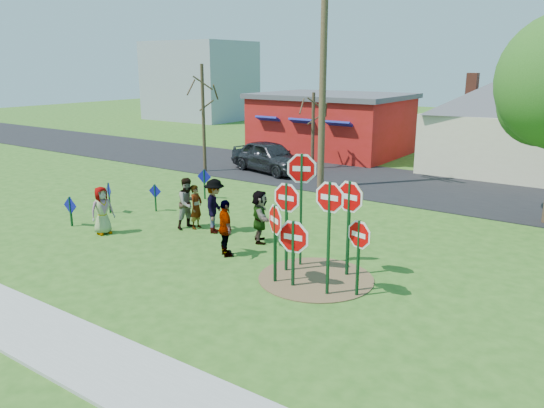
{
  "coord_description": "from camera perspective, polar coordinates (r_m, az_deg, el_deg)",
  "views": [
    {
      "loc": [
        11.33,
        -12.9,
        5.78
      ],
      "look_at": [
        1.88,
        0.62,
        1.4
      ],
      "focal_mm": 35.0,
      "sensor_mm": 36.0,
      "label": 1
    }
  ],
  "objects": [
    {
      "name": "person_b",
      "position": [
        19.2,
        -8.16,
        -0.3
      ],
      "size": [
        0.47,
        0.64,
        1.6
      ],
      "primitive_type": "imported",
      "rotation": [
        0.0,
        0.0,
        1.73
      ],
      "color": "#297060",
      "rests_on": "ground"
    },
    {
      "name": "stop_sign_g",
      "position": [
        14.77,
        1.58,
        -0.32
      ],
      "size": [
        1.13,
        0.08,
        2.74
      ],
      "rotation": [
        0.0,
        0.0,
        0.0
      ],
      "color": "#103C1C",
      "rests_on": "ground"
    },
    {
      "name": "stop_sign_b",
      "position": [
        15.06,
        3.19,
        2.5
      ],
      "size": [
        1.07,
        0.49,
        3.49
      ],
      "rotation": [
        0.0,
        0.0,
        0.42
      ],
      "color": "#103C1C",
      "rests_on": "ground"
    },
    {
      "name": "utility_pole",
      "position": [
        24.91,
        5.52,
        14.01
      ],
      "size": [
        2.46,
        0.85,
        10.32
      ],
      "rotation": [
        0.0,
        0.0,
        -0.29
      ],
      "color": "#4C3823",
      "rests_on": "ground"
    },
    {
      "name": "person_e",
      "position": [
        16.3,
        -5.02,
        -2.62
      ],
      "size": [
        1.11,
        0.96,
        1.79
      ],
      "primitive_type": "imported",
      "rotation": [
        0.0,
        0.0,
        2.53
      ],
      "color": "#583360",
      "rests_on": "ground"
    },
    {
      "name": "person_d",
      "position": [
        18.59,
        -6.19,
        -0.22
      ],
      "size": [
        1.23,
        1.43,
        1.92
      ],
      "primitive_type": "imported",
      "rotation": [
        0.0,
        0.0,
        2.09
      ],
      "color": "#38383E",
      "rests_on": "ground"
    },
    {
      "name": "bare_tree_east",
      "position": [
        29.69,
        4.45,
        8.99
      ],
      "size": [
        1.8,
        1.8,
        4.26
      ],
      "color": "#382819",
      "rests_on": "ground"
    },
    {
      "name": "person_f",
      "position": [
        17.52,
        -1.32,
        -1.34
      ],
      "size": [
        1.46,
        1.6,
        1.77
      ],
      "primitive_type": "imported",
      "rotation": [
        0.0,
        0.0,
        2.27
      ],
      "color": "#1B4924",
      "rests_on": "ground"
    },
    {
      "name": "stop_sign_c",
      "position": [
        13.2,
        6.19,
        -0.88
      ],
      "size": [
        1.07,
        0.07,
        3.13
      ],
      "rotation": [
        0.0,
        0.0,
        0.01
      ],
      "color": "#103C1C",
      "rests_on": "ground"
    },
    {
      "name": "blue_diamond_d",
      "position": [
        23.35,
        -7.29,
        2.52
      ],
      "size": [
        0.66,
        0.17,
        1.34
      ],
      "rotation": [
        0.0,
        0.0,
        0.22
      ],
      "color": "#103C1C",
      "rests_on": "ground"
    },
    {
      "name": "sidewalk",
      "position": [
        13.92,
        -26.15,
        -11.1
      ],
      "size": [
        22.0,
        1.8,
        0.08
      ],
      "primitive_type": "cube",
      "color": "#9E9E99",
      "rests_on": "ground"
    },
    {
      "name": "blue_diamond_c",
      "position": [
        21.75,
        -12.46,
        1.0
      ],
      "size": [
        0.57,
        0.13,
        1.12
      ],
      "rotation": [
        0.0,
        0.0,
        0.2
      ],
      "color": "#103C1C",
      "rests_on": "ground"
    },
    {
      "name": "blue_diamond_b",
      "position": [
        21.93,
        -17.13,
        1.0
      ],
      "size": [
        0.57,
        0.25,
        1.24
      ],
      "rotation": [
        0.0,
        0.0,
        -0.39
      ],
      "color": "#103C1C",
      "rests_on": "ground"
    },
    {
      "name": "stop_sign_a",
      "position": [
        14.08,
        0.34,
        -2.44
      ],
      "size": [
        0.96,
        0.6,
        2.33
      ],
      "rotation": [
        0.0,
        0.0,
        -0.56
      ],
      "color": "#103C1C",
      "rests_on": "ground"
    },
    {
      "name": "dirt_patch",
      "position": [
        14.88,
        4.74,
        -7.96
      ],
      "size": [
        3.2,
        3.2,
        0.03
      ],
      "primitive_type": "cylinder",
      "color": "brown",
      "rests_on": "ground"
    },
    {
      "name": "blue_diamond_a",
      "position": [
        20.62,
        -20.87,
        -0.44
      ],
      "size": [
        0.68,
        0.07,
        1.13
      ],
      "rotation": [
        0.0,
        0.0,
        0.06
      ],
      "color": "#103C1C",
      "rests_on": "ground"
    },
    {
      "name": "bare_tree_west",
      "position": [
        29.0,
        -7.44,
        10.71
      ],
      "size": [
        1.8,
        1.8,
        5.77
      ],
      "color": "#382819",
      "rests_on": "ground"
    },
    {
      "name": "stop_sign_d",
      "position": [
        14.56,
        8.32,
        -0.08
      ],
      "size": [
        1.17,
        0.22,
        2.88
      ],
      "rotation": [
        0.0,
        0.0,
        -0.17
      ],
      "color": "#103C1C",
      "rests_on": "ground"
    },
    {
      "name": "stop_sign_f",
      "position": [
        13.43,
        9.34,
        -3.85
      ],
      "size": [
        0.96,
        0.28,
        2.15
      ],
      "rotation": [
        0.0,
        0.0,
        -0.27
      ],
      "color": "#103C1C",
      "rests_on": "ground"
    },
    {
      "name": "distant_building",
      "position": [
        58.23,
        -7.75,
        13.0
      ],
      "size": [
        10.0,
        8.0,
        8.0
      ],
      "primitive_type": "cube",
      "color": "#8C939E",
      "rests_on": "ground"
    },
    {
      "name": "person_a",
      "position": [
        19.31,
        -17.8,
        -0.66
      ],
      "size": [
        0.71,
        0.93,
        1.69
      ],
      "primitive_type": "imported",
      "rotation": [
        0.0,
        0.0,
        1.34
      ],
      "color": "#44578C",
      "rests_on": "ground"
    },
    {
      "name": "cream_house",
      "position": [
        31.57,
        24.45,
        8.38
      ],
      "size": [
        9.4,
        9.4,
        6.5
      ],
      "color": "beige",
      "rests_on": "ground"
    },
    {
      "name": "ground",
      "position": [
        18.12,
        -6.02,
        -3.81
      ],
      "size": [
        120.0,
        120.0,
        0.0
      ],
      "primitive_type": "plane",
      "color": "#2B5819",
      "rests_on": "ground"
    },
    {
      "name": "red_building",
      "position": [
        35.38,
        6.41,
        8.6
      ],
      "size": [
        9.4,
        7.69,
        3.9
      ],
      "color": "#A21810",
      "rests_on": "ground"
    },
    {
      "name": "person_c",
      "position": [
        19.25,
        -9.0,
        0.09
      ],
      "size": [
        0.88,
        1.03,
        1.85
      ],
      "primitive_type": "imported",
      "rotation": [
        0.0,
        0.0,
        1.35
      ],
      "color": "brown",
      "rests_on": "ground"
    },
    {
      "name": "suv",
      "position": [
        28.95,
        -0.27,
        5.13
      ],
      "size": [
        5.26,
        3.12,
        1.68
      ],
      "primitive_type": "imported",
      "rotation": [
        0.0,
        0.0,
        1.32
      ],
      "color": "#2D2D32",
      "rests_on": "road"
    },
    {
      "name": "stop_sign_e",
      "position": [
        13.92,
        2.3,
        -3.98
      ],
      "size": [
        1.19,
        0.16,
        1.99
      ],
      "rotation": [
        0.0,
        0.0,
        0.12
      ],
      "color": "#103C1C",
      "rests_on": "ground"
    },
    {
      "name": "road",
      "position": [
        27.51,
        9.84,
        2.58
      ],
      "size": [
        120.0,
        7.5,
        0.04
      ],
      "primitive_type": "cube",
      "color": "black",
      "rests_on": "ground"
    }
  ]
}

